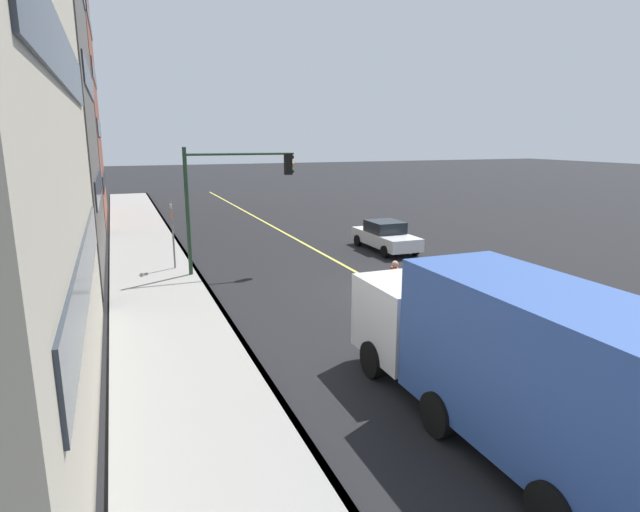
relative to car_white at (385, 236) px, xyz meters
name	(u,v)px	position (x,y,z in m)	size (l,w,h in m)	color
ground	(393,292)	(-6.83, 3.37, -0.75)	(200.00, 200.00, 0.00)	black
sidewalk_slab	(169,317)	(-6.83, 11.58, -0.68)	(80.00, 3.58, 0.15)	gray
curb_edge	(222,311)	(-6.83, 9.87, -0.68)	(80.00, 0.16, 0.15)	slate
lane_stripe_center	(393,292)	(-6.83, 3.37, -0.75)	(80.00, 0.16, 0.01)	#D8CC4C
car_white	(385,236)	(0.00, 0.00, 0.00)	(4.61, 1.92, 1.52)	silver
car_silver	(533,300)	(-11.42, 1.02, 0.04)	(4.54, 2.01, 1.56)	#A8AAB2
truck_blue	(506,356)	(-16.20, 6.28, 0.97)	(8.31, 2.42, 3.26)	silver
pedestrian_with_backpack	(395,281)	(-8.60, 4.32, 0.25)	(0.45, 0.44, 1.71)	brown
traffic_light_mast	(232,187)	(-1.85, 8.34, 2.98)	(0.28, 4.68, 5.37)	#1E3823
street_sign_post	(173,231)	(-0.49, 10.69, 1.06)	(0.60, 0.08, 3.08)	slate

